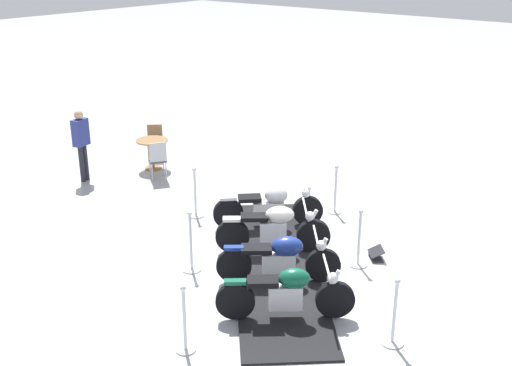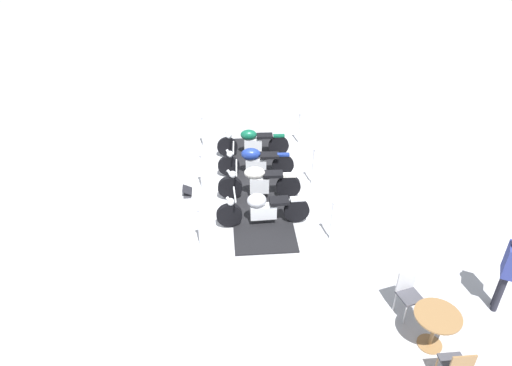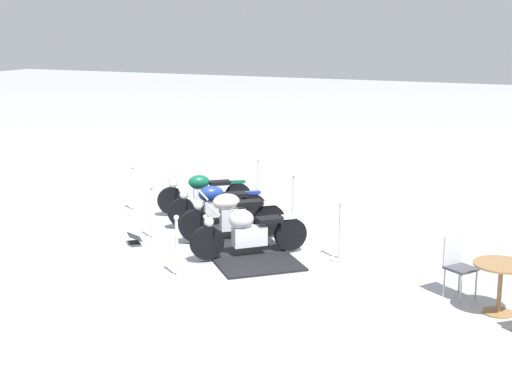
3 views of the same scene
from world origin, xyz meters
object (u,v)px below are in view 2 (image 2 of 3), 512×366
at_px(stanchion_left_mid, 313,173).
at_px(bystander_person, 509,267).
at_px(stanchion_right_mid, 202,178).
at_px(stanchion_left_rear, 331,228).
at_px(cafe_chair_across_table, 456,365).
at_px(cafe_table, 436,323).
at_px(motorcycle_forest, 252,142).
at_px(info_placard, 187,192).
at_px(stanchion_left_front, 299,133).
at_px(cafe_chair_near_table, 408,291).
at_px(motorcycle_cream, 258,182).
at_px(motorcycle_navy, 254,160).
at_px(stanchion_right_rear, 200,233).
at_px(stanchion_right_front, 203,138).
at_px(motorcycle_chrome, 262,208).

height_order(stanchion_left_mid, bystander_person, bystander_person).
height_order(stanchion_right_mid, stanchion_left_rear, stanchion_right_mid).
bearing_deg(cafe_chair_across_table, cafe_table, -0.00).
xyz_separation_m(motorcycle_forest, cafe_chair_across_table, (7.33, -3.96, 0.04)).
relative_size(stanchion_left_rear, info_placard, 2.51).
height_order(stanchion_left_front, cafe_chair_near_table, stanchion_left_front).
height_order(motorcycle_cream, info_placard, motorcycle_cream).
bearing_deg(motorcycle_navy, cafe_chair_across_table, 114.83).
xyz_separation_m(stanchion_right_mid, cafe_chair_near_table, (6.03, -0.71, 0.22)).
bearing_deg(cafe_table, info_placard, 173.92).
height_order(motorcycle_navy, stanchion_left_front, stanchion_left_front).
distance_m(motorcycle_navy, info_placard, 2.05).
distance_m(info_placard, bystander_person, 7.64).
bearing_deg(stanchion_left_front, stanchion_right_rear, -80.05).
height_order(stanchion_right_front, stanchion_right_rear, stanchion_right_rear).
height_order(motorcycle_navy, stanchion_right_mid, stanchion_right_mid).
distance_m(stanchion_right_mid, info_placard, 0.52).
bearing_deg(cafe_chair_near_table, motorcycle_navy, -168.69).
height_order(stanchion_right_mid, info_placard, stanchion_right_mid).
xyz_separation_m(motorcycle_chrome, stanchion_right_rear, (-0.61, -1.49, -0.11)).
bearing_deg(stanchion_right_rear, stanchion_left_mid, 80.58).
bearing_deg(motorcycle_cream, cafe_table, 121.83).
bearing_deg(stanchion_right_rear, cafe_chair_across_table, -0.23).
xyz_separation_m(motorcycle_cream, stanchion_left_rear, (2.33, -0.30, -0.18)).
bearing_deg(cafe_table, bystander_person, 68.01).
bearing_deg(stanchion_left_rear, info_placard, -169.68).
xyz_separation_m(motorcycle_forest, motorcycle_navy, (0.74, -0.82, 0.00)).
relative_size(stanchion_right_mid, cafe_chair_across_table, 1.20).
xyz_separation_m(stanchion_left_rear, cafe_table, (2.93, -1.45, 0.26)).
height_order(motorcycle_forest, cafe_chair_across_table, motorcycle_forest).
bearing_deg(bystander_person, cafe_chair_across_table, 73.95).
bearing_deg(cafe_chair_near_table, stanchion_right_front, -164.96).
height_order(cafe_chair_across_table, bystander_person, bystander_person).
xyz_separation_m(cafe_table, cafe_chair_near_table, (-0.69, 0.45, -0.03)).
bearing_deg(stanchion_left_mid, motorcycle_chrome, -90.25).
height_order(stanchion_right_mid, cafe_chair_across_table, stanchion_right_mid).
height_order(stanchion_left_mid, stanchion_left_rear, stanchion_left_mid).
bearing_deg(stanchion_right_rear, bystander_person, 20.86).
distance_m(motorcycle_navy, stanchion_left_front, 2.36).
xyz_separation_m(stanchion_left_rear, cafe_chair_across_table, (3.49, -2.04, 0.21)).
bearing_deg(cafe_chair_across_table, stanchion_left_mid, 10.13).
bearing_deg(motorcycle_forest, stanchion_right_mid, 50.73).
height_order(motorcycle_cream, motorcycle_chrome, motorcycle_cream).
xyz_separation_m(motorcycle_cream, stanchion_right_rear, (0.13, -2.32, -0.13)).
height_order(cafe_table, bystander_person, bystander_person).
bearing_deg(cafe_chair_across_table, stanchion_left_rear, 16.43).
xyz_separation_m(stanchion_right_front, info_placard, (1.45, -2.16, -0.26)).
relative_size(stanchion_left_mid, info_placard, 2.62).
height_order(stanchion_left_mid, cafe_chair_across_table, stanchion_left_mid).
bearing_deg(stanchion_right_mid, bystander_person, 3.71).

